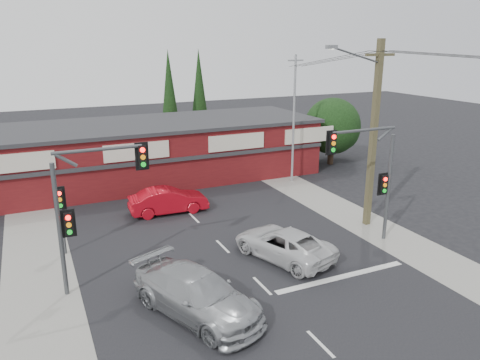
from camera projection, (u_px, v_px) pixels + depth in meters
name	position (u px, v px, depth m)	size (l,w,h in m)	color
ground	(254.00, 278.00, 20.24)	(120.00, 120.00, 0.00)	black
road_strip	(212.00, 236.00, 24.60)	(14.00, 70.00, 0.01)	black
verge_left	(38.00, 267.00, 21.20)	(3.00, 70.00, 0.02)	gray
verge_right	(344.00, 212.00, 27.99)	(3.00, 70.00, 0.02)	gray
stop_line	(342.00, 277.00, 20.33)	(6.50, 0.35, 0.01)	silver
white_suv	(283.00, 244.00, 21.98)	(2.37, 5.14, 1.43)	silver
silver_suv	(197.00, 294.00, 17.36)	(2.35, 5.78, 1.68)	#A3A6A9
red_sedan	(168.00, 200.00, 27.80)	(1.61, 4.63, 1.52)	#B20A17
lane_dashes	(241.00, 264.00, 21.47)	(0.12, 40.42, 0.01)	silver
shop_building	(139.00, 152.00, 34.04)	(27.30, 8.40, 4.22)	#531013
tree_cluster	(331.00, 129.00, 38.74)	(5.90, 5.10, 5.50)	#2D2116
conifer_near	(169.00, 93.00, 40.99)	(1.80, 1.80, 9.25)	#2D2116
conifer_far	(199.00, 89.00, 44.13)	(1.80, 1.80, 9.25)	#2D2116
traffic_mast_left	(86.00, 199.00, 18.30)	(3.77, 0.27, 5.97)	#47494C
traffic_mast_right	(372.00, 168.00, 22.74)	(3.96, 0.27, 5.97)	#47494C
pedestal_signal	(61.00, 207.00, 21.91)	(0.55, 0.27, 3.38)	#47494C
utility_pole	(372.00, 129.00, 24.65)	(4.38, 0.59, 10.00)	brown
steel_pole	(294.00, 117.00, 32.95)	(1.20, 0.16, 9.00)	gray
power_lines	(471.00, 62.00, 18.90)	(2.01, 29.00, 1.22)	black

